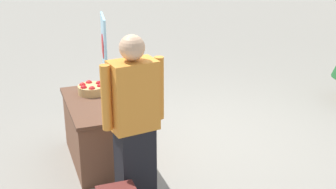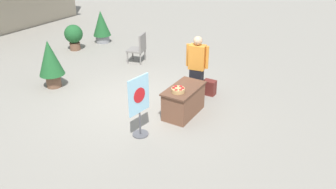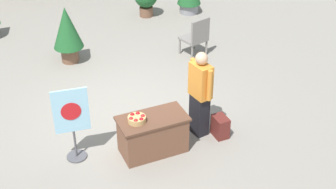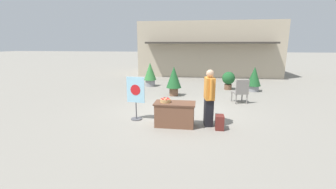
{
  "view_description": "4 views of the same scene",
  "coord_description": "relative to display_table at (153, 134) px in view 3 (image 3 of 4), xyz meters",
  "views": [
    {
      "loc": [
        4.84,
        -2.19,
        2.67
      ],
      "look_at": [
        0.08,
        -0.51,
        0.73
      ],
      "focal_mm": 50.0,
      "sensor_mm": 36.0,
      "label": 1
    },
    {
      "loc": [
        -6.29,
        -4.62,
        4.1
      ],
      "look_at": [
        -0.24,
        -1.05,
        0.59
      ],
      "focal_mm": 35.0,
      "sensor_mm": 36.0,
      "label": 2
    },
    {
      "loc": [
        -2.46,
        -7.55,
        5.41
      ],
      "look_at": [
        0.44,
        -1.09,
        0.96
      ],
      "focal_mm": 50.0,
      "sensor_mm": 36.0,
      "label": 3
    },
    {
      "loc": [
        0.77,
        -7.8,
        2.46
      ],
      "look_at": [
        -0.24,
        -0.87,
        0.86
      ],
      "focal_mm": 24.0,
      "sensor_mm": 36.0,
      "label": 4
    }
  ],
  "objects": [
    {
      "name": "ground_plane",
      "position": [
        -0.03,
        1.34,
        -0.37
      ],
      "size": [
        120.0,
        120.0,
        0.0
      ],
      "primitive_type": "plane",
      "color": "gray"
    },
    {
      "name": "display_table",
      "position": [
        0.0,
        0.0,
        0.0
      ],
      "size": [
        1.23,
        0.64,
        0.73
      ],
      "color": "brown",
      "rests_on": "ground_plane"
    },
    {
      "name": "apple_basket",
      "position": [
        -0.29,
        0.0,
        0.42
      ],
      "size": [
        0.31,
        0.31,
        0.13
      ],
      "color": "tan",
      "rests_on": "display_table"
    },
    {
      "name": "person_visitor",
      "position": [
        1.01,
        0.16,
        0.51
      ],
      "size": [
        0.32,
        0.6,
        1.72
      ],
      "rotation": [
        0.0,
        0.0,
        -2.99
      ],
      "color": "black",
      "rests_on": "ground_plane"
    },
    {
      "name": "backpack",
      "position": [
        1.33,
        -0.1,
        -0.16
      ],
      "size": [
        0.24,
        0.34,
        0.42
      ],
      "color": "maroon",
      "rests_on": "ground_plane"
    },
    {
      "name": "poster_board",
      "position": [
        -1.32,
        0.39,
        0.42
      ],
      "size": [
        0.61,
        0.36,
        1.42
      ],
      "rotation": [
        0.0,
        0.0,
        -1.71
      ],
      "color": "#4C4C51",
      "rests_on": "ground_plane"
    },
    {
      "name": "patio_chair",
      "position": [
        2.42,
        3.02,
        0.18
      ],
      "size": [
        0.67,
        0.67,
        1.01
      ],
      "rotation": [
        0.0,
        0.0,
        1.82
      ],
      "color": "gray",
      "rests_on": "ground_plane"
    },
    {
      "name": "potted_plant_far_right",
      "position": [
        -0.51,
        4.02,
        0.45
      ],
      "size": [
        0.72,
        0.72,
        1.4
      ],
      "color": "brown",
      "rests_on": "ground_plane"
    }
  ]
}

